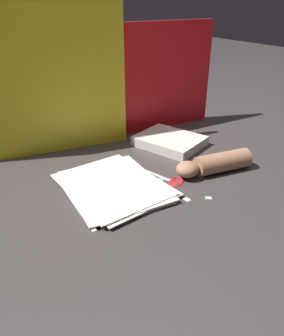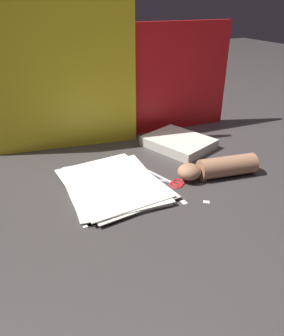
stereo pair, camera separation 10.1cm
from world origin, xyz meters
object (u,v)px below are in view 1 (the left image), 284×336
at_px(paper_stack, 113,186).
at_px(book_closed, 170,141).
at_px(hand_forearm, 214,164).
at_px(scissors, 169,179).

xyz_separation_m(paper_stack, book_closed, (0.35, 0.18, 0.01)).
height_order(paper_stack, hand_forearm, hand_forearm).
height_order(scissors, hand_forearm, hand_forearm).
bearing_deg(book_closed, paper_stack, -153.16).
bearing_deg(scissors, book_closed, 52.86).
bearing_deg(hand_forearm, book_closed, 88.11).
xyz_separation_m(paper_stack, hand_forearm, (0.34, -0.09, 0.02)).
relative_size(paper_stack, hand_forearm, 1.31).
distance_m(book_closed, scissors, 0.28).
bearing_deg(hand_forearm, paper_stack, 165.42).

